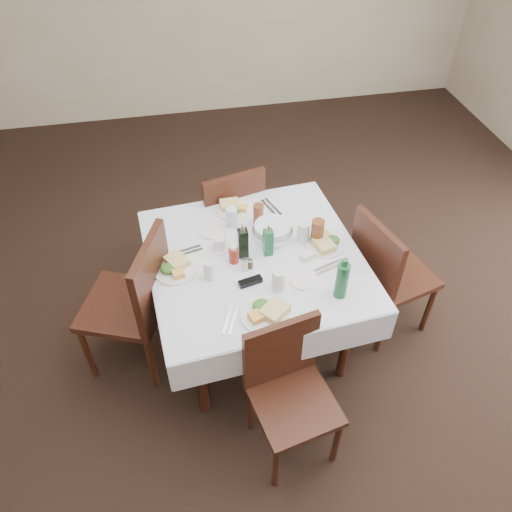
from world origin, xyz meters
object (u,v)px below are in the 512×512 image
(water_w, at_px, (209,270))
(bread_basket, at_px, (273,231))
(chair_west, at_px, (137,298))
(ketchup_bottle, at_px, (234,255))
(chair_east, at_px, (385,271))
(dining_table, at_px, (255,267))
(water_s, at_px, (278,280))
(water_n, at_px, (232,217))
(oil_cruet_dark, at_px, (243,242))
(chair_south, at_px, (288,383))
(green_bottle, at_px, (342,280))
(oil_cruet_green, at_px, (268,241))
(coffee_mug, at_px, (220,244))
(chair_north, at_px, (230,214))
(water_e, at_px, (303,233))

(water_w, xyz_separation_m, bread_basket, (0.43, 0.28, -0.02))
(chair_west, relative_size, ketchup_bottle, 8.37)
(chair_east, bearing_deg, ketchup_bottle, 177.22)
(dining_table, height_order, chair_west, chair_west)
(water_s, relative_size, water_w, 1.12)
(water_n, xyz_separation_m, oil_cruet_dark, (0.02, -0.29, 0.04))
(chair_south, relative_size, green_bottle, 3.29)
(chair_south, xyz_separation_m, water_n, (-0.12, 1.03, 0.32))
(bread_basket, height_order, oil_cruet_dark, oil_cruet_dark)
(bread_basket, distance_m, oil_cruet_dark, 0.26)
(water_s, height_order, oil_cruet_green, oil_cruet_green)
(water_w, xyz_separation_m, coffee_mug, (0.09, 0.23, -0.02))
(oil_cruet_green, xyz_separation_m, green_bottle, (0.32, -0.40, 0.02))
(water_w, height_order, oil_cruet_green, oil_cruet_green)
(chair_south, xyz_separation_m, green_bottle, (0.36, 0.33, 0.38))
(bread_basket, bearing_deg, chair_north, 109.55)
(chair_south, relative_size, ketchup_bottle, 7.26)
(water_e, xyz_separation_m, green_bottle, (0.08, -0.47, 0.05))
(bread_basket, relative_size, green_bottle, 0.94)
(oil_cruet_green, bearing_deg, ketchup_bottle, -171.63)
(ketchup_bottle, distance_m, green_bottle, 0.65)
(water_s, bearing_deg, coffee_mug, 124.40)
(chair_south, height_order, chair_west, chair_west)
(chair_south, bearing_deg, oil_cruet_dark, 97.72)
(water_s, distance_m, green_bottle, 0.34)
(water_e, height_order, water_w, water_e)
(chair_east, relative_size, water_n, 7.25)
(oil_cruet_dark, height_order, green_bottle, green_bottle)
(bread_basket, relative_size, coffee_mug, 2.17)
(water_s, xyz_separation_m, oil_cruet_green, (0.01, 0.29, 0.03))
(chair_east, bearing_deg, chair_north, 138.93)
(chair_north, xyz_separation_m, water_s, (0.12, -0.98, 0.29))
(bread_basket, bearing_deg, chair_east, -18.41)
(water_s, bearing_deg, oil_cruet_green, 88.73)
(bread_basket, bearing_deg, oil_cruet_dark, -146.32)
(chair_west, height_order, water_s, chair_west)
(chair_east, relative_size, bread_basket, 3.78)
(water_w, bearing_deg, dining_table, 22.54)
(chair_south, bearing_deg, water_s, 84.74)
(water_w, xyz_separation_m, ketchup_bottle, (0.16, 0.10, -0.00))
(oil_cruet_green, bearing_deg, green_bottle, -51.91)
(coffee_mug, bearing_deg, water_w, -112.24)
(dining_table, xyz_separation_m, bread_basket, (0.14, 0.17, 0.13))
(ketchup_bottle, relative_size, coffee_mug, 1.05)
(water_n, relative_size, oil_cruet_dark, 0.53)
(chair_north, relative_size, bread_basket, 3.73)
(water_n, bearing_deg, ketchup_bottle, -97.37)
(water_n, distance_m, green_bottle, 0.85)
(water_s, distance_m, bread_basket, 0.45)
(water_s, distance_m, oil_cruet_dark, 0.34)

